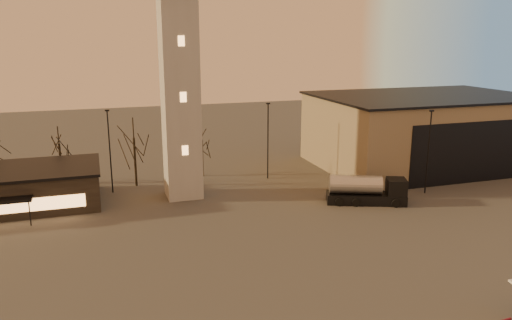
# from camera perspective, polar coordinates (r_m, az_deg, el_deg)

# --- Properties ---
(control_tower) EXTENTS (6.80, 6.80, 32.60)m
(control_tower) POSITION_cam_1_polar(r_m,az_deg,el_deg) (57.34, -8.82, 11.65)
(control_tower) COLOR #A3A09B
(control_tower) RESTS_ON ground
(hangar) EXTENTS (30.60, 20.60, 10.30)m
(hangar) POSITION_cam_1_polar(r_m,az_deg,el_deg) (76.76, 18.56, 3.24)
(hangar) COLOR #877258
(hangar) RESTS_ON ground
(light_poles) EXTENTS (58.50, 12.25, 10.14)m
(light_poles) POSITION_cam_1_polar(r_m,az_deg,el_deg) (59.82, -8.12, 1.20)
(light_poles) COLOR black
(light_poles) RESTS_ON ground
(tree_row) EXTENTS (37.20, 9.20, 8.80)m
(tree_row) POSITION_cam_1_polar(r_m,az_deg,el_deg) (67.03, -21.43, 2.21)
(tree_row) COLOR black
(tree_row) RESTS_ON ground
(fuel_truck) EXTENTS (9.12, 5.63, 3.27)m
(fuel_truck) POSITION_cam_1_polar(r_m,az_deg,el_deg) (58.04, 12.44, -3.61)
(fuel_truck) COLOR black
(fuel_truck) RESTS_ON ground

